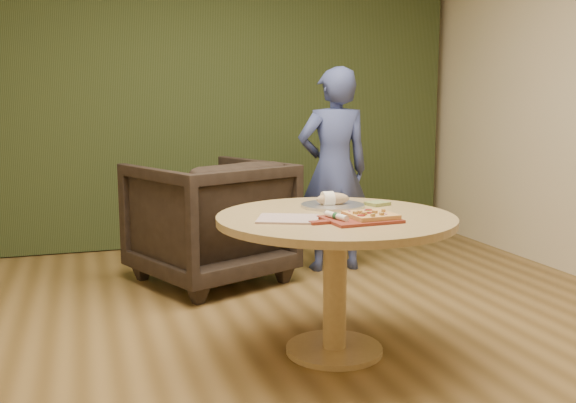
% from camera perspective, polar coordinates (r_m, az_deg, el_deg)
% --- Properties ---
extents(room_shell, '(5.04, 6.04, 2.84)m').
position_cam_1_polar(room_shell, '(3.18, 2.02, 10.03)').
color(room_shell, olive).
rests_on(room_shell, ground).
extents(curtain, '(4.80, 0.14, 2.78)m').
position_cam_1_polar(curtain, '(5.99, -7.62, 9.52)').
color(curtain, '#263216').
rests_on(curtain, ground).
extents(pedestal_table, '(1.25, 1.25, 0.75)m').
position_cam_1_polar(pedestal_table, '(3.38, 4.24, -3.56)').
color(pedestal_table, tan).
rests_on(pedestal_table, ground).
extents(pizza_paddle, '(0.45, 0.30, 0.01)m').
position_cam_1_polar(pizza_paddle, '(3.20, 6.28, -1.60)').
color(pizza_paddle, maroon).
rests_on(pizza_paddle, pedestal_table).
extents(flatbread_pizza, '(0.23, 0.23, 0.04)m').
position_cam_1_polar(flatbread_pizza, '(3.22, 7.36, -1.20)').
color(flatbread_pizza, '#DFA757').
rests_on(flatbread_pizza, pizza_paddle).
extents(cutlery_roll, '(0.07, 0.20, 0.03)m').
position_cam_1_polar(cutlery_roll, '(3.16, 4.31, -1.29)').
color(cutlery_roll, white).
rests_on(cutlery_roll, pizza_paddle).
extents(newspaper, '(0.37, 0.35, 0.01)m').
position_cam_1_polar(newspaper, '(3.21, 0.02, -1.54)').
color(newspaper, silver).
rests_on(newspaper, pedestal_table).
extents(serving_tray, '(0.36, 0.36, 0.02)m').
position_cam_1_polar(serving_tray, '(3.60, 3.99, -0.35)').
color(serving_tray, silver).
rests_on(serving_tray, pedestal_table).
extents(bread_roll, '(0.19, 0.09, 0.09)m').
position_cam_1_polar(bread_roll, '(3.60, 3.87, 0.21)').
color(bread_roll, tan).
rests_on(bread_roll, serving_tray).
extents(green_packet, '(0.15, 0.13, 0.02)m').
position_cam_1_polar(green_packet, '(3.68, 7.95, -0.18)').
color(green_packet, olive).
rests_on(green_packet, pedestal_table).
extents(armchair, '(1.26, 1.23, 1.00)m').
position_cam_1_polar(armchair, '(4.77, -6.99, -1.18)').
color(armchair, black).
rests_on(armchair, ground).
extents(person_standing, '(0.60, 0.41, 1.59)m').
position_cam_1_polar(person_standing, '(5.05, 4.08, 2.80)').
color(person_standing, '#39447C').
rests_on(person_standing, ground).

